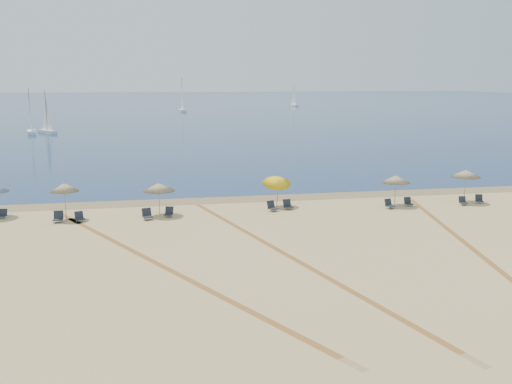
{
  "coord_description": "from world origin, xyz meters",
  "views": [
    {
      "loc": [
        -7.3,
        -18.64,
        9.09
      ],
      "look_at": [
        0.0,
        20.0,
        1.3
      ],
      "focal_mm": 39.76,
      "sensor_mm": 36.0,
      "label": 1
    }
  ],
  "objects_px": {
    "umbrella_3": "(277,180)",
    "chair_5": "(169,212)",
    "chair_9": "(408,202)",
    "chair_2": "(58,217)",
    "sailboat_0": "(47,120)",
    "umbrella_5": "(466,174)",
    "chair_8": "(389,204)",
    "umbrella_2": "(159,187)",
    "umbrella_1": "(64,187)",
    "chair_4": "(147,215)",
    "umbrella_4": "(396,179)",
    "sailboat_2": "(294,100)",
    "sailboat_3": "(182,102)",
    "chair_7": "(288,205)",
    "chair_11": "(479,199)",
    "chair_3": "(80,217)",
    "sailboat_1": "(31,120)",
    "chair_6": "(272,207)",
    "chair_10": "(463,201)",
    "chair_1": "(3,214)"
  },
  "relations": [
    {
      "from": "umbrella_3",
      "to": "chair_5",
      "type": "bearing_deg",
      "value": -168.77
    },
    {
      "from": "umbrella_3",
      "to": "chair_9",
      "type": "xyz_separation_m",
      "value": [
        9.58,
        -1.42,
        -1.73
      ]
    },
    {
      "from": "chair_2",
      "to": "sailboat_0",
      "type": "height_order",
      "value": "sailboat_0"
    },
    {
      "from": "umbrella_5",
      "to": "chair_2",
      "type": "xyz_separation_m",
      "value": [
        -29.25,
        -0.66,
        -1.89
      ]
    },
    {
      "from": "chair_8",
      "to": "umbrella_2",
      "type": "bearing_deg",
      "value": 159.89
    },
    {
      "from": "chair_5",
      "to": "sailboat_0",
      "type": "xyz_separation_m",
      "value": [
        -18.48,
        65.94,
        1.95
      ]
    },
    {
      "from": "umbrella_1",
      "to": "chair_4",
      "type": "xyz_separation_m",
      "value": [
        5.28,
        -0.95,
        -1.85
      ]
    },
    {
      "from": "umbrella_3",
      "to": "chair_4",
      "type": "relative_size",
      "value": 3.11
    },
    {
      "from": "umbrella_4",
      "to": "sailboat_2",
      "type": "xyz_separation_m",
      "value": [
        32.98,
        157.95,
        0.32
      ]
    },
    {
      "from": "umbrella_1",
      "to": "sailboat_3",
      "type": "height_order",
      "value": "sailboat_3"
    },
    {
      "from": "chair_4",
      "to": "chair_7",
      "type": "height_order",
      "value": "chair_4"
    },
    {
      "from": "chair_11",
      "to": "sailboat_3",
      "type": "distance_m",
      "value": 130.81
    },
    {
      "from": "chair_2",
      "to": "chair_8",
      "type": "distance_m",
      "value": 22.85
    },
    {
      "from": "chair_5",
      "to": "sailboat_2",
      "type": "height_order",
      "value": "sailboat_2"
    },
    {
      "from": "chair_3",
      "to": "sailboat_3",
      "type": "distance_m",
      "value": 131.17
    },
    {
      "from": "chair_11",
      "to": "sailboat_1",
      "type": "bearing_deg",
      "value": 141.24
    },
    {
      "from": "umbrella_3",
      "to": "chair_6",
      "type": "distance_m",
      "value": 2.16
    },
    {
      "from": "umbrella_4",
      "to": "sailboat_3",
      "type": "distance_m",
      "value": 129.94
    },
    {
      "from": "chair_10",
      "to": "umbrella_2",
      "type": "bearing_deg",
      "value": -176.66
    },
    {
      "from": "umbrella_5",
      "to": "sailboat_2",
      "type": "distance_m",
      "value": 160.17
    },
    {
      "from": "umbrella_5",
      "to": "chair_2",
      "type": "distance_m",
      "value": 29.31
    },
    {
      "from": "umbrella_2",
      "to": "sailboat_2",
      "type": "bearing_deg",
      "value": 72.41
    },
    {
      "from": "chair_3",
      "to": "sailboat_1",
      "type": "xyz_separation_m",
      "value": [
        -15.22,
        65.71,
        2.05
      ]
    },
    {
      "from": "chair_3",
      "to": "umbrella_2",
      "type": "bearing_deg",
      "value": -12.33
    },
    {
      "from": "umbrella_1",
      "to": "chair_5",
      "type": "bearing_deg",
      "value": -3.63
    },
    {
      "from": "chair_6",
      "to": "chair_7",
      "type": "relative_size",
      "value": 1.15
    },
    {
      "from": "umbrella_4",
      "to": "chair_3",
      "type": "distance_m",
      "value": 22.32
    },
    {
      "from": "chair_3",
      "to": "sailboat_3",
      "type": "height_order",
      "value": "sailboat_3"
    },
    {
      "from": "chair_7",
      "to": "sailboat_3",
      "type": "height_order",
      "value": "sailboat_3"
    },
    {
      "from": "chair_1",
      "to": "sailboat_2",
      "type": "relative_size",
      "value": 0.09
    },
    {
      "from": "umbrella_2",
      "to": "chair_2",
      "type": "relative_size",
      "value": 3.2
    },
    {
      "from": "umbrella_2",
      "to": "chair_9",
      "type": "bearing_deg",
      "value": -0.95
    },
    {
      "from": "chair_1",
      "to": "chair_8",
      "type": "bearing_deg",
      "value": 4.59
    },
    {
      "from": "umbrella_3",
      "to": "chair_5",
      "type": "height_order",
      "value": "umbrella_3"
    },
    {
      "from": "umbrella_4",
      "to": "chair_8",
      "type": "xyz_separation_m",
      "value": [
        -0.74,
        -0.73,
        -1.69
      ]
    },
    {
      "from": "chair_9",
      "to": "sailboat_0",
      "type": "relative_size",
      "value": 0.09
    },
    {
      "from": "umbrella_4",
      "to": "chair_3",
      "type": "xyz_separation_m",
      "value": [
        -22.24,
        -0.63,
        -1.7
      ]
    },
    {
      "from": "chair_10",
      "to": "sailboat_2",
      "type": "relative_size",
      "value": 0.09
    },
    {
      "from": "sailboat_2",
      "to": "umbrella_4",
      "type": "bearing_deg",
      "value": -111.45
    },
    {
      "from": "umbrella_2",
      "to": "chair_5",
      "type": "distance_m",
      "value": 1.84
    },
    {
      "from": "sailboat_3",
      "to": "chair_2",
      "type": "bearing_deg",
      "value": -101.27
    },
    {
      "from": "chair_9",
      "to": "sailboat_3",
      "type": "height_order",
      "value": "sailboat_3"
    },
    {
      "from": "chair_9",
      "to": "chair_10",
      "type": "relative_size",
      "value": 0.96
    },
    {
      "from": "umbrella_5",
      "to": "sailboat_3",
      "type": "bearing_deg",
      "value": 95.91
    },
    {
      "from": "chair_1",
      "to": "chair_10",
      "type": "bearing_deg",
      "value": 5.49
    },
    {
      "from": "umbrella_2",
      "to": "chair_6",
      "type": "distance_m",
      "value": 8.01
    },
    {
      "from": "chair_5",
      "to": "chair_9",
      "type": "bearing_deg",
      "value": 18.65
    },
    {
      "from": "chair_2",
      "to": "chair_4",
      "type": "distance_m",
      "value": 5.7
    },
    {
      "from": "umbrella_5",
      "to": "chair_8",
      "type": "relative_size",
      "value": 3.2
    },
    {
      "from": "chair_2",
      "to": "chair_11",
      "type": "xyz_separation_m",
      "value": [
        30.25,
        0.26,
        -0.04
      ]
    }
  ]
}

